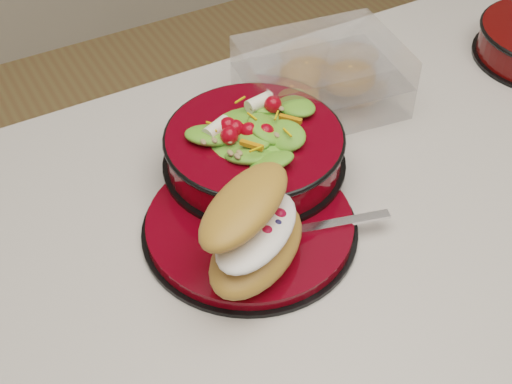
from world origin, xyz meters
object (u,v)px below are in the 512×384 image
salad_bowl (254,143)px  fork (315,227)px  croissant (254,230)px  island_counter (395,352)px  dinner_plate (251,225)px  pastry_box (320,79)px

salad_bowl → fork: (0.01, -0.14, -0.03)m
croissant → fork: size_ratio=1.02×
island_counter → dinner_plate: size_ratio=4.69×
island_counter → dinner_plate: dinner_plate is taller
dinner_plate → pastry_box: 0.28m
dinner_plate → salad_bowl: (0.05, 0.09, 0.05)m
island_counter → croissant: size_ratio=6.99×
dinner_plate → island_counter: bearing=-3.8°
salad_bowl → pastry_box: salad_bowl is taller
fork → pastry_box: 0.28m
dinner_plate → pastry_box: (0.22, 0.18, 0.03)m
salad_bowl → island_counter: bearing=-24.6°
croissant → fork: bearing=-30.1°
dinner_plate → croissant: bearing=-115.2°
croissant → fork: croissant is taller
salad_bowl → croissant: 0.16m
island_counter → pastry_box: 0.53m
island_counter → fork: bearing=-172.0°
island_counter → fork: fork is taller
fork → croissant: bearing=108.2°
salad_bowl → croissant: size_ratio=1.35×
fork → salad_bowl: bearing=18.1°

